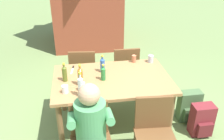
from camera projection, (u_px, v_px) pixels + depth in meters
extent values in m
plane|color=#6B844C|center=(112.00, 122.00, 3.59)|extent=(24.00, 24.00, 0.00)
cube|color=#A37547|center=(112.00, 79.00, 3.26)|extent=(1.57, 1.02, 0.04)
cylinder|color=brown|center=(61.00, 128.00, 2.95)|extent=(0.07, 0.07, 0.72)
cylinder|color=brown|center=(170.00, 116.00, 3.15)|extent=(0.07, 0.07, 0.72)
cylinder|color=brown|center=(62.00, 90.00, 3.71)|extent=(0.07, 0.07, 0.72)
cylinder|color=brown|center=(151.00, 83.00, 3.90)|extent=(0.07, 0.07, 0.72)
cube|color=brown|center=(89.00, 119.00, 2.63)|extent=(0.42, 0.06, 0.42)
cube|color=brown|center=(156.00, 140.00, 2.66)|extent=(0.47, 0.47, 0.04)
cube|color=brown|center=(153.00, 112.00, 2.73)|extent=(0.42, 0.07, 0.42)
cube|color=brown|center=(84.00, 71.00, 4.13)|extent=(0.49, 0.49, 0.04)
cube|color=brown|center=(82.00, 64.00, 3.85)|extent=(0.42, 0.09, 0.42)
cylinder|color=brown|center=(95.00, 77.00, 4.41)|extent=(0.04, 0.04, 0.41)
cylinder|color=brown|center=(75.00, 77.00, 4.40)|extent=(0.04, 0.04, 0.41)
cylinder|color=brown|center=(95.00, 88.00, 4.07)|extent=(0.04, 0.04, 0.41)
cylinder|color=brown|center=(72.00, 88.00, 4.06)|extent=(0.04, 0.04, 0.41)
cube|color=brown|center=(124.00, 68.00, 4.23)|extent=(0.44, 0.44, 0.04)
cube|color=brown|center=(127.00, 61.00, 3.95)|extent=(0.42, 0.04, 0.42)
cylinder|color=brown|center=(132.00, 74.00, 4.52)|extent=(0.04, 0.04, 0.41)
cylinder|color=brown|center=(112.00, 75.00, 4.47)|extent=(0.04, 0.04, 0.41)
cylinder|color=brown|center=(137.00, 84.00, 4.19)|extent=(0.04, 0.04, 0.41)
cylinder|color=brown|center=(115.00, 86.00, 4.14)|extent=(0.04, 0.04, 0.41)
cylinder|color=#4C935B|center=(91.00, 124.00, 2.48)|extent=(0.32, 0.32, 0.52)
sphere|color=tan|center=(89.00, 94.00, 2.32)|extent=(0.22, 0.22, 0.22)
cylinder|color=#4C935B|center=(71.00, 120.00, 2.42)|extent=(0.09, 0.31, 0.16)
cylinder|color=#4C935B|center=(109.00, 116.00, 2.47)|extent=(0.09, 0.31, 0.16)
cylinder|color=#287A38|center=(103.00, 74.00, 3.17)|extent=(0.06, 0.06, 0.16)
cone|color=#287A38|center=(103.00, 68.00, 3.12)|extent=(0.06, 0.06, 0.02)
cylinder|color=#287A38|center=(103.00, 66.00, 3.11)|extent=(0.03, 0.03, 0.02)
cylinder|color=yellow|center=(103.00, 65.00, 3.10)|extent=(0.03, 0.03, 0.02)
cylinder|color=#566623|center=(65.00, 75.00, 3.14)|extent=(0.06, 0.06, 0.19)
cone|color=#566623|center=(64.00, 67.00, 3.09)|extent=(0.06, 0.06, 0.03)
cylinder|color=#566623|center=(64.00, 65.00, 3.08)|extent=(0.03, 0.03, 0.03)
cylinder|color=yellow|center=(64.00, 64.00, 3.06)|extent=(0.03, 0.03, 0.02)
cylinder|color=#996019|center=(80.00, 78.00, 3.03)|extent=(0.06, 0.06, 0.21)
cone|color=#996019|center=(80.00, 69.00, 2.98)|extent=(0.06, 0.06, 0.03)
cylinder|color=#996019|center=(80.00, 67.00, 2.96)|extent=(0.03, 0.03, 0.03)
cylinder|color=yellow|center=(80.00, 65.00, 2.95)|extent=(0.03, 0.03, 0.02)
cylinder|color=#2D56A3|center=(102.00, 66.00, 3.36)|extent=(0.06, 0.06, 0.18)
cone|color=#2D56A3|center=(102.00, 59.00, 3.32)|extent=(0.06, 0.06, 0.03)
cylinder|color=#2D56A3|center=(102.00, 58.00, 3.30)|extent=(0.03, 0.03, 0.03)
cylinder|color=yellow|center=(102.00, 56.00, 3.29)|extent=(0.03, 0.03, 0.02)
cylinder|color=white|center=(81.00, 88.00, 2.81)|extent=(0.06, 0.06, 0.23)
cone|color=white|center=(80.00, 78.00, 2.75)|extent=(0.06, 0.06, 0.03)
cylinder|color=white|center=(80.00, 75.00, 2.73)|extent=(0.03, 0.03, 0.03)
cylinder|color=yellow|center=(80.00, 73.00, 2.72)|extent=(0.03, 0.03, 0.03)
cylinder|color=silver|center=(82.00, 87.00, 2.95)|extent=(0.08, 0.08, 0.11)
cylinder|color=#BC6B47|center=(134.00, 59.00, 3.66)|extent=(0.07, 0.07, 0.11)
cylinder|color=#B2B7BC|center=(151.00, 59.00, 3.66)|extent=(0.08, 0.08, 0.11)
cylinder|color=white|center=(65.00, 89.00, 2.90)|extent=(0.08, 0.08, 0.10)
cube|color=silver|center=(72.00, 71.00, 3.43)|extent=(0.05, 0.18, 0.01)
cube|color=black|center=(73.00, 67.00, 3.52)|extent=(0.03, 0.08, 0.01)
cube|color=maroon|center=(202.00, 119.00, 3.29)|extent=(0.29, 0.18, 0.46)
cube|color=maroon|center=(205.00, 130.00, 3.23)|extent=(0.21, 0.06, 0.20)
cube|color=#47663D|center=(189.00, 106.00, 3.56)|extent=(0.32, 0.16, 0.48)
cube|color=#395130|center=(191.00, 115.00, 3.51)|extent=(0.23, 0.06, 0.21)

